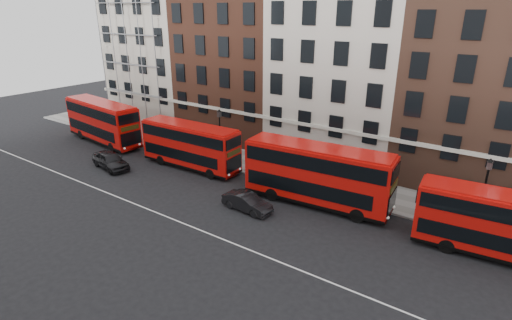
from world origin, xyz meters
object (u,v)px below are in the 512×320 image
Objects in this scene: car_rear at (110,160)px; bus_b at (190,145)px; car_front at (247,202)px; bus_c at (317,174)px; bus_d at (505,225)px; bus_a at (102,121)px.

bus_b is at bearing -43.81° from car_rear.
car_rear is at bearing 95.63° from car_front.
bus_c is 12.56m from bus_d.
bus_d is (12.56, 0.00, -0.30)m from bus_c.
bus_c reaches higher than car_front.
bus_b is (13.51, -0.01, -0.22)m from bus_a.
bus_a is at bearing 68.07° from car_rear.
car_rear reaches higher than car_front.
bus_a is 23.49m from car_front.
bus_b is 0.90× the size of bus_c.
bus_c is (26.85, -0.01, 0.03)m from bus_a.
car_rear is at bearing -145.29° from bus_b.
bus_a is 0.99× the size of bus_c.
car_front is (9.58, -3.93, -1.66)m from bus_b.
bus_b reaches higher than car_front.
bus_c reaches higher than car_rear.
bus_d reaches higher than car_rear.
car_front is at bearing -138.64° from bus_c.
car_front is (-3.77, -3.93, -1.90)m from bus_c.
bus_b is at bearing 175.16° from bus_c.
car_front is at bearing -77.87° from car_rear.
bus_a reaches higher than bus_b.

